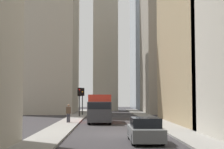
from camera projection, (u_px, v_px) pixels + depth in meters
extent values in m
plane|color=#302D30|center=(118.00, 134.00, 23.61)|extent=(135.00, 135.00, 0.00)
cube|color=gray|center=(53.00, 133.00, 23.51)|extent=(90.00, 2.20, 0.14)
cube|color=gray|center=(182.00, 133.00, 23.71)|extent=(90.00, 2.20, 0.14)
cube|color=#9E8966|center=(220.00, 3.00, 33.63)|extent=(17.54, 10.00, 23.84)
cube|color=gray|center=(173.00, 43.00, 56.49)|extent=(12.26, 10.00, 23.33)
cube|color=#A8A091|center=(46.00, 22.00, 55.90)|extent=(12.26, 10.00, 29.95)
cube|color=#B7B2A5|center=(106.00, 50.00, 66.34)|extent=(4.75, 4.75, 23.74)
cube|color=red|center=(100.00, 107.00, 35.11)|extent=(4.60, 2.25, 2.60)
cube|color=#38383D|center=(100.00, 112.00, 31.89)|extent=(1.90, 2.25, 1.90)
cube|color=black|center=(100.00, 106.00, 31.94)|extent=(1.92, 2.09, 0.64)
cylinder|color=black|center=(110.00, 120.00, 31.87)|extent=(0.88, 0.28, 0.88)
cylinder|color=black|center=(89.00, 120.00, 31.82)|extent=(0.88, 0.28, 0.88)
cylinder|color=black|center=(109.00, 117.00, 36.45)|extent=(0.88, 0.28, 0.88)
cylinder|color=black|center=(91.00, 117.00, 36.41)|extent=(0.88, 0.28, 0.88)
cube|color=slate|center=(145.00, 133.00, 19.43)|extent=(4.30, 1.78, 0.70)
cube|color=black|center=(145.00, 122.00, 19.27)|extent=(2.10, 1.58, 0.54)
cylinder|color=black|center=(155.00, 134.00, 20.78)|extent=(0.64, 0.22, 0.64)
cylinder|color=black|center=(130.00, 134.00, 20.74)|extent=(0.64, 0.22, 0.64)
cylinder|color=black|center=(163.00, 139.00, 18.08)|extent=(0.64, 0.22, 0.64)
cylinder|color=black|center=(134.00, 140.00, 18.05)|extent=(0.64, 0.22, 0.64)
cylinder|color=black|center=(82.00, 105.00, 46.69)|extent=(0.12, 0.12, 2.74)
cube|color=black|center=(82.00, 92.00, 46.81)|extent=(0.28, 0.32, 0.90)
cube|color=black|center=(83.00, 92.00, 46.97)|extent=(0.03, 0.52, 1.10)
sphere|color=black|center=(82.00, 90.00, 46.67)|extent=(0.20, 0.20, 0.20)
sphere|color=orange|center=(82.00, 92.00, 46.65)|extent=(0.20, 0.20, 0.20)
sphere|color=black|center=(82.00, 94.00, 46.63)|extent=(0.20, 0.20, 0.20)
cylinder|color=black|center=(79.00, 106.00, 43.38)|extent=(0.12, 0.12, 2.67)
cube|color=black|center=(79.00, 92.00, 43.50)|extent=(0.28, 0.32, 0.90)
cube|color=black|center=(80.00, 92.00, 43.65)|extent=(0.03, 0.52, 1.10)
sphere|color=red|center=(79.00, 90.00, 43.36)|extent=(0.20, 0.20, 0.20)
sphere|color=black|center=(79.00, 92.00, 43.34)|extent=(0.20, 0.20, 0.20)
sphere|color=black|center=(79.00, 94.00, 43.32)|extent=(0.20, 0.20, 0.20)
cylinder|color=#33333D|center=(69.00, 118.00, 32.83)|extent=(0.16, 0.16, 0.86)
cylinder|color=#33333D|center=(67.00, 118.00, 32.83)|extent=(0.16, 0.16, 0.86)
cube|color=#4C3828|center=(68.00, 110.00, 32.88)|extent=(0.26, 0.44, 0.64)
sphere|color=#936B4C|center=(68.00, 105.00, 32.91)|extent=(0.22, 0.22, 0.22)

